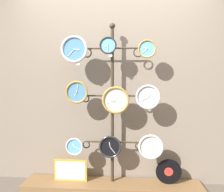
% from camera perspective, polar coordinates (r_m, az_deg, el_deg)
% --- Properties ---
extents(shop_wall, '(4.40, 0.04, 2.80)m').
position_cam_1_polar(shop_wall, '(2.84, 0.33, 5.59)').
color(shop_wall, gray).
rests_on(shop_wall, ground_plane).
extents(low_shelf, '(2.20, 0.36, 0.06)m').
position_cam_1_polar(low_shelf, '(2.91, -0.02, -22.33)').
color(low_shelf, brown).
rests_on(low_shelf, ground_plane).
extents(display_stand, '(0.76, 0.39, 2.02)m').
position_cam_1_polar(display_stand, '(2.74, 0.08, -8.89)').
color(display_stand, '#382D1E').
rests_on(display_stand, ground_plane).
extents(clock_top_left, '(0.32, 0.04, 0.32)m').
position_cam_1_polar(clock_top_left, '(2.67, -9.84, 11.94)').
color(clock_top_left, '#4C84B2').
extents(clock_top_center, '(0.20, 0.04, 0.20)m').
position_cam_1_polar(clock_top_center, '(2.60, -1.04, 13.05)').
color(clock_top_center, '#60A8DB').
extents(clock_top_right, '(0.21, 0.04, 0.21)m').
position_cam_1_polar(clock_top_right, '(2.60, 9.14, 12.03)').
color(clock_top_right, '#60A8DB').
extents(clock_middle_left, '(0.28, 0.04, 0.28)m').
position_cam_1_polar(clock_middle_left, '(2.66, -9.20, 0.98)').
color(clock_middle_left, '#4C84B2').
extents(clock_middle_center, '(0.33, 0.04, 0.33)m').
position_cam_1_polar(clock_middle_center, '(2.60, 0.96, -1.08)').
color(clock_middle_center, silver).
extents(clock_middle_right, '(0.29, 0.04, 0.29)m').
position_cam_1_polar(clock_middle_right, '(2.59, 9.39, -0.26)').
color(clock_middle_right, silver).
extents(clock_bottom_left, '(0.22, 0.04, 0.22)m').
position_cam_1_polar(clock_bottom_left, '(2.76, -9.78, -12.90)').
color(clock_bottom_left, '#60A8DB').
extents(clock_bottom_center, '(0.28, 0.04, 0.28)m').
position_cam_1_polar(clock_bottom_center, '(2.71, -0.49, -13.11)').
color(clock_bottom_center, black).
extents(clock_bottom_right, '(0.30, 0.04, 0.30)m').
position_cam_1_polar(clock_bottom_right, '(2.67, 10.11, -12.95)').
color(clock_bottom_right, silver).
extents(vinyl_record, '(0.31, 0.01, 0.31)m').
position_cam_1_polar(vinyl_record, '(2.89, 14.57, -18.59)').
color(vinyl_record, black).
rests_on(vinyl_record, low_shelf).
extents(picture_frame, '(0.42, 0.02, 0.27)m').
position_cam_1_polar(picture_frame, '(2.94, -10.78, -18.53)').
color(picture_frame, gold).
rests_on(picture_frame, low_shelf).
extents(price_tag_upper, '(0.04, 0.00, 0.03)m').
position_cam_1_polar(price_tag_upper, '(2.64, -8.87, 8.29)').
color(price_tag_upper, white).
extents(price_tag_mid, '(0.04, 0.00, 0.03)m').
position_cam_1_polar(price_tag_mid, '(2.58, -0.42, 10.49)').
color(price_tag_mid, white).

